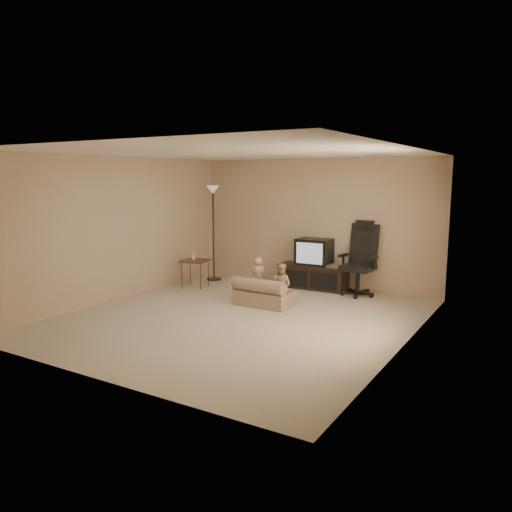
{
  "coord_description": "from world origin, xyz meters",
  "views": [
    {
      "loc": [
        4.04,
        -6.22,
        2.14
      ],
      "look_at": [
        -0.06,
        0.6,
        0.88
      ],
      "focal_mm": 35.0,
      "sensor_mm": 36.0,
      "label": 1
    }
  ],
  "objects_px": {
    "floor_lamp": "(213,211)",
    "toddler_right": "(281,285)",
    "side_table": "(195,261)",
    "toddler_left": "(258,279)",
    "tv_stand": "(314,268)",
    "child_sofa": "(263,294)",
    "office_chair": "(360,269)"
  },
  "relations": [
    {
      "from": "toddler_left",
      "to": "toddler_right",
      "type": "distance_m",
      "value": 0.49
    },
    {
      "from": "toddler_left",
      "to": "toddler_right",
      "type": "height_order",
      "value": "toddler_left"
    },
    {
      "from": "floor_lamp",
      "to": "toddler_right",
      "type": "distance_m",
      "value": 2.78
    },
    {
      "from": "side_table",
      "to": "toddler_right",
      "type": "distance_m",
      "value": 2.2
    },
    {
      "from": "floor_lamp",
      "to": "toddler_left",
      "type": "height_order",
      "value": "floor_lamp"
    },
    {
      "from": "tv_stand",
      "to": "office_chair",
      "type": "bearing_deg",
      "value": -4.68
    },
    {
      "from": "side_table",
      "to": "toddler_left",
      "type": "bearing_deg",
      "value": -12.47
    },
    {
      "from": "office_chair",
      "to": "toddler_left",
      "type": "height_order",
      "value": "office_chair"
    },
    {
      "from": "child_sofa",
      "to": "toddler_left",
      "type": "relative_size",
      "value": 1.26
    },
    {
      "from": "tv_stand",
      "to": "toddler_right",
      "type": "relative_size",
      "value": 1.86
    },
    {
      "from": "child_sofa",
      "to": "side_table",
      "type": "bearing_deg",
      "value": 165.49
    },
    {
      "from": "office_chair",
      "to": "side_table",
      "type": "xyz_separation_m",
      "value": [
        -2.98,
        -1.04,
        0.03
      ]
    },
    {
      "from": "tv_stand",
      "to": "child_sofa",
      "type": "distance_m",
      "value": 1.67
    },
    {
      "from": "child_sofa",
      "to": "toddler_right",
      "type": "distance_m",
      "value": 0.36
    },
    {
      "from": "tv_stand",
      "to": "child_sofa",
      "type": "relative_size",
      "value": 1.38
    },
    {
      "from": "office_chair",
      "to": "floor_lamp",
      "type": "xyz_separation_m",
      "value": [
        -3.09,
        -0.26,
        0.95
      ]
    },
    {
      "from": "tv_stand",
      "to": "floor_lamp",
      "type": "height_order",
      "value": "floor_lamp"
    },
    {
      "from": "toddler_left",
      "to": "child_sofa",
      "type": "bearing_deg",
      "value": 129.98
    },
    {
      "from": "tv_stand",
      "to": "toddler_right",
      "type": "distance_m",
      "value": 1.54
    },
    {
      "from": "tv_stand",
      "to": "side_table",
      "type": "height_order",
      "value": "tv_stand"
    },
    {
      "from": "side_table",
      "to": "floor_lamp",
      "type": "height_order",
      "value": "floor_lamp"
    },
    {
      "from": "tv_stand",
      "to": "toddler_left",
      "type": "distance_m",
      "value": 1.51
    },
    {
      "from": "side_table",
      "to": "tv_stand",
      "type": "bearing_deg",
      "value": 28.24
    },
    {
      "from": "office_chair",
      "to": "child_sofa",
      "type": "distance_m",
      "value": 1.97
    },
    {
      "from": "floor_lamp",
      "to": "child_sofa",
      "type": "height_order",
      "value": "floor_lamp"
    },
    {
      "from": "floor_lamp",
      "to": "child_sofa",
      "type": "xyz_separation_m",
      "value": [
        1.97,
        -1.34,
        -1.24
      ]
    },
    {
      "from": "child_sofa",
      "to": "toddler_left",
      "type": "distance_m",
      "value": 0.33
    },
    {
      "from": "tv_stand",
      "to": "floor_lamp",
      "type": "xyz_separation_m",
      "value": [
        -2.16,
        -0.31,
        1.03
      ]
    },
    {
      "from": "side_table",
      "to": "floor_lamp",
      "type": "distance_m",
      "value": 1.21
    },
    {
      "from": "tv_stand",
      "to": "toddler_left",
      "type": "bearing_deg",
      "value": -105.74
    },
    {
      "from": "tv_stand",
      "to": "child_sofa",
      "type": "xyz_separation_m",
      "value": [
        -0.18,
        -1.65,
        -0.21
      ]
    },
    {
      "from": "floor_lamp",
      "to": "toddler_right",
      "type": "xyz_separation_m",
      "value": [
        2.26,
        -1.22,
        -1.07
      ]
    }
  ]
}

